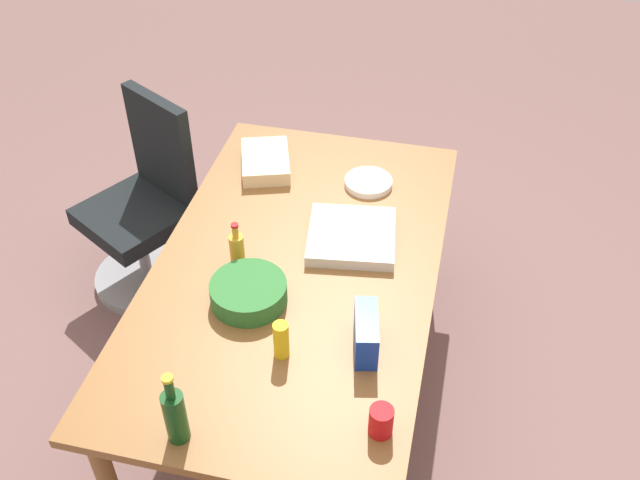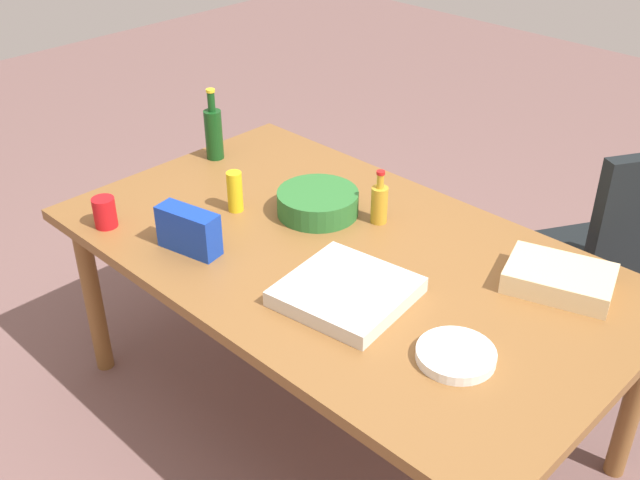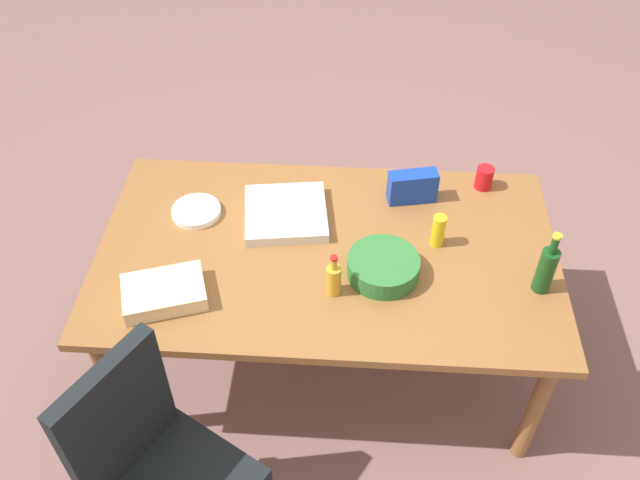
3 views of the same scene
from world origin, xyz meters
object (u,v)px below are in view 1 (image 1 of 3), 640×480
object	(u,v)px
conference_table	(297,277)
paper_plate_stack	(368,182)
office_chair	(146,218)
wine_bottle	(175,415)
mustard_bottle	(281,340)
dressing_bottle	(237,248)
sheet_cake	(265,161)
pizza_box	(352,236)
chip_bag_blue	(366,333)
red_solo_cup	(381,421)
salad_bowl	(249,292)

from	to	relation	value
conference_table	paper_plate_stack	distance (m)	0.64
office_chair	wine_bottle	world-z (taller)	wine_bottle
conference_table	office_chair	world-z (taller)	office_chair
mustard_bottle	dressing_bottle	xyz separation A→B (m)	(-0.43, -0.30, -0.00)
mustard_bottle	dressing_bottle	world-z (taller)	dressing_bottle
conference_table	sheet_cake	xyz separation A→B (m)	(-0.63, -0.31, 0.11)
pizza_box	wine_bottle	xyz separation A→B (m)	(1.07, -0.35, 0.09)
mustard_bottle	chip_bag_blue	bearing A→B (deg)	109.35
sheet_cake	dressing_bottle	world-z (taller)	dressing_bottle
mustard_bottle	pizza_box	bearing A→B (deg)	169.57
conference_table	office_chair	xyz separation A→B (m)	(-0.53, -0.94, -0.28)
office_chair	conference_table	bearing A→B (deg)	60.63
pizza_box	dressing_bottle	world-z (taller)	dressing_bottle
mustard_bottle	red_solo_cup	bearing A→B (deg)	58.82
conference_table	office_chair	bearing A→B (deg)	-119.37
salad_bowl	mustard_bottle	bearing A→B (deg)	39.89
sheet_cake	salad_bowl	distance (m)	0.89
wine_bottle	pizza_box	bearing A→B (deg)	161.73
conference_table	wine_bottle	size ratio (longest dim) A/B	6.56
dressing_bottle	chip_bag_blue	bearing A→B (deg)	60.66
mustard_bottle	red_solo_cup	distance (m)	0.46
dressing_bottle	pizza_box	bearing A→B (deg)	118.94
office_chair	paper_plate_stack	distance (m)	1.19
conference_table	chip_bag_blue	world-z (taller)	chip_bag_blue
office_chair	pizza_box	size ratio (longest dim) A/B	2.88
red_solo_cup	office_chair	bearing A→B (deg)	-131.39
red_solo_cup	paper_plate_stack	distance (m)	1.34
wine_bottle	conference_table	bearing A→B (deg)	169.41
office_chair	mustard_bottle	size ratio (longest dim) A/B	6.79
conference_table	paper_plate_stack	bearing A→B (deg)	162.56
office_chair	red_solo_cup	bearing A→B (deg)	48.61
salad_bowl	conference_table	bearing A→B (deg)	151.96
mustard_bottle	paper_plate_stack	size ratio (longest dim) A/B	0.69
wine_bottle	red_solo_cup	distance (m)	0.65
office_chair	paper_plate_stack	size ratio (longest dim) A/B	4.71
office_chair	dressing_bottle	xyz separation A→B (m)	(0.57, 0.71, 0.42)
office_chair	chip_bag_blue	distance (m)	1.63
red_solo_cup	mustard_bottle	bearing A→B (deg)	-121.18
conference_table	mustard_bottle	xyz separation A→B (m)	(0.47, 0.07, 0.15)
red_solo_cup	paper_plate_stack	size ratio (longest dim) A/B	0.50
paper_plate_stack	pizza_box	bearing A→B (deg)	0.08
wine_bottle	salad_bowl	xyz separation A→B (m)	(-0.63, 0.04, -0.07)
conference_table	paper_plate_stack	xyz separation A→B (m)	(-0.60, 0.19, 0.09)
wine_bottle	red_solo_cup	bearing A→B (deg)	104.73
wine_bottle	red_solo_cup	xyz separation A→B (m)	(-0.16, 0.63, -0.06)
office_chair	sheet_cake	size ratio (longest dim) A/B	3.24
salad_bowl	paper_plate_stack	xyz separation A→B (m)	(-0.84, 0.31, -0.03)
chip_bag_blue	pizza_box	xyz separation A→B (m)	(-0.56, -0.16, -0.05)
dressing_bottle	salad_bowl	size ratio (longest dim) A/B	0.68
paper_plate_stack	mustard_bottle	bearing A→B (deg)	-6.49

